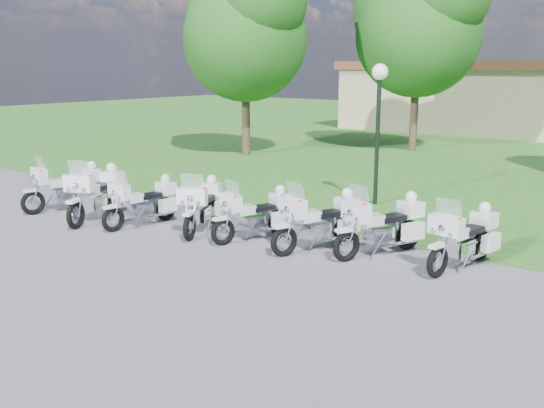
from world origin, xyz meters
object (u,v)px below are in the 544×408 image
Objects in this scene: motorcycle_0 at (68,186)px; motorcycle_6 at (384,224)px; motorcycle_3 at (203,205)px; motorcycle_5 at (321,220)px; motorcycle_4 at (256,213)px; motorcycle_7 at (465,237)px; motorcycle_2 at (144,201)px; motorcycle_1 at (97,193)px; lamp_post at (379,99)px.

motorcycle_0 is 8.85m from motorcycle_6.
motorcycle_3 is 3.10m from motorcycle_5.
motorcycle_4 is 1.61m from motorcycle_5.
motorcycle_7 reaches higher than motorcycle_4.
motorcycle_2 is at bearing -163.83° from motorcycle_0.
motorcycle_3 is 1.00× the size of motorcycle_4.
motorcycle_5 reaches higher than motorcycle_3.
motorcycle_1 is 1.11× the size of motorcycle_4.
motorcycle_1 is at bearing -8.25° from motorcycle_3.
motorcycle_5 reaches higher than motorcycle_7.
motorcycle_4 is at bearing 22.14° from motorcycle_7.
motorcycle_1 reaches higher than motorcycle_6.
motorcycle_6 is at bearing -160.70° from motorcycle_2.
motorcycle_5 is 1.02× the size of motorcycle_7.
motorcycle_0 reaches higher than motorcycle_5.
motorcycle_1 is 1.45m from motorcycle_2.
motorcycle_6 is 0.56× the size of lamp_post.
motorcycle_4 is 2.91m from motorcycle_6.
motorcycle_2 is 0.98× the size of motorcycle_5.
lamp_post is at bearing -56.96° from motorcycle_5.
lamp_post is (6.34, 5.66, 2.32)m from motorcycle_0.
motorcycle_2 is at bearing -5.18° from motorcycle_3.
motorcycle_6 is at bearing 17.76° from motorcycle_7.
motorcycle_0 is 1.04× the size of motorcycle_6.
motorcycle_3 is 0.95× the size of motorcycle_7.
motorcycle_1 reaches higher than motorcycle_0.
motorcycle_5 is at bearing 169.79° from motorcycle_1.
motorcycle_2 is 0.55× the size of lamp_post.
motorcycle_1 is 6.09m from motorcycle_5.
motorcycle_6 reaches higher than motorcycle_7.
motorcycle_2 is at bearing 170.87° from motorcycle_1.
motorcycle_0 is 10.49m from motorcycle_7.
motorcycle_5 reaches higher than motorcycle_4.
motorcycle_4 is 0.94× the size of motorcycle_6.
motorcycle_0 is 7.56m from motorcycle_5.
lamp_post is (4.82, 5.82, 2.28)m from motorcycle_1.
lamp_post is (-2.36, 4.06, 2.32)m from motorcycle_6.
motorcycle_0 is 1.05× the size of motorcycle_2.
motorcycle_5 is 2.94m from motorcycle_7.
motorcycle_5 is at bearing -162.92° from motorcycle_2.
lamp_post is at bearing -37.74° from motorcycle_6.
motorcycle_2 is 3.05m from motorcycle_4.
lamp_post reaches higher than motorcycle_5.
motorcycle_5 is 1.01× the size of motorcycle_6.
motorcycle_0 is 1.04× the size of motorcycle_7.
motorcycle_7 is 6.02m from lamp_post.
motorcycle_1 is 0.59× the size of lamp_post.
motorcycle_2 is 5.95m from motorcycle_6.
lamp_post is (-3.99, 3.85, 2.35)m from motorcycle_7.
motorcycle_0 reaches higher than motorcycle_3.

